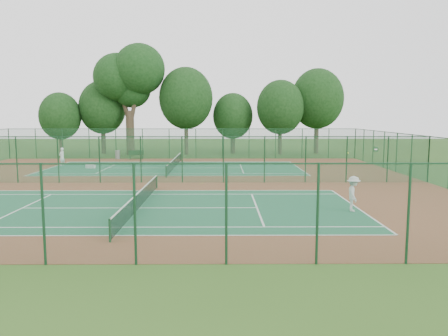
{
  "coord_description": "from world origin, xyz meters",
  "views": [
    {
      "loc": [
        4.44,
        -32.37,
        5.08
      ],
      "look_at": [
        4.64,
        -4.01,
        1.6
      ],
      "focal_mm": 35.0,
      "sensor_mm": 36.0,
      "label": 1
    }
  ],
  "objects": [
    {
      "name": "stray_ball_b",
      "position": [
        2.88,
        -0.92,
        0.04
      ],
      "size": [
        0.07,
        0.07,
        0.07
      ],
      "primitive_type": "sphere",
      "color": "#A7C22D",
      "rests_on": "red_pad"
    },
    {
      "name": "bench",
      "position": [
        -5.24,
        17.19,
        0.55
      ],
      "size": [
        1.74,
        0.68,
        1.04
      ],
      "rotation": [
        0.0,
        0.0,
        0.12
      ],
      "color": "black",
      "rests_on": "red_pad"
    },
    {
      "name": "court_near",
      "position": [
        0.0,
        -9.0,
        0.01
      ],
      "size": [
        23.77,
        10.97,
        0.01
      ],
      "primitive_type": "cube",
      "color": "#1C593A",
      "rests_on": "red_pad"
    },
    {
      "name": "evergreen_row",
      "position": [
        0.5,
        24.25,
        0.0
      ],
      "size": [
        39.0,
        5.0,
        12.0
      ],
      "primitive_type": null,
      "color": "black",
      "rests_on": "ground"
    },
    {
      "name": "fence_south",
      "position": [
        0.0,
        -18.0,
        1.76
      ],
      "size": [
        40.0,
        0.09,
        3.5
      ],
      "color": "#1B5334",
      "rests_on": "ground"
    },
    {
      "name": "red_pad",
      "position": [
        0.0,
        0.0,
        0.01
      ],
      "size": [
        40.0,
        36.0,
        0.01
      ],
      "primitive_type": "cube",
      "color": "brown",
      "rests_on": "ground"
    },
    {
      "name": "fence_divider",
      "position": [
        0.0,
        0.0,
        1.76
      ],
      "size": [
        40.0,
        0.09,
        3.5
      ],
      "color": "#1A4E2A",
      "rests_on": "ground"
    },
    {
      "name": "fence_east",
      "position": [
        20.0,
        0.0,
        1.76
      ],
      "size": [
        0.09,
        36.0,
        3.5
      ],
      "rotation": [
        0.0,
        0.0,
        1.57
      ],
      "color": "#1A4E2E",
      "rests_on": "ground"
    },
    {
      "name": "big_tree",
      "position": [
        -6.95,
        23.15,
        9.8
      ],
      "size": [
        9.01,
        6.59,
        13.83
      ],
      "color": "#392B1F",
      "rests_on": "ground"
    },
    {
      "name": "kit_bag",
      "position": [
        -7.95,
        8.78,
        0.18
      ],
      "size": [
        0.97,
        0.63,
        0.34
      ],
      "primitive_type": "cube",
      "rotation": [
        0.0,
        0.0,
        -0.34
      ],
      "color": "white",
      "rests_on": "red_pad"
    },
    {
      "name": "tennis_net_near",
      "position": [
        0.0,
        -9.0,
        0.54
      ],
      "size": [
        0.1,
        12.9,
        0.97
      ],
      "color": "#13361A",
      "rests_on": "ground"
    },
    {
      "name": "stray_ball_a",
      "position": [
        3.06,
        -0.51,
        0.04
      ],
      "size": [
        0.07,
        0.07,
        0.07
      ],
      "primitive_type": "sphere",
      "color": "#C8DD33",
      "rests_on": "red_pad"
    },
    {
      "name": "player_far",
      "position": [
        -11.38,
        10.91,
        0.92
      ],
      "size": [
        0.64,
        0.77,
        1.8
      ],
      "primitive_type": "imported",
      "rotation": [
        0.0,
        0.0,
        -1.94
      ],
      "color": "white",
      "rests_on": "court_far"
    },
    {
      "name": "ground",
      "position": [
        0.0,
        0.0,
        0.0
      ],
      "size": [
        120.0,
        120.0,
        0.0
      ],
      "primitive_type": "plane",
      "color": "#2D5119",
      "rests_on": "ground"
    },
    {
      "name": "fence_north",
      "position": [
        0.0,
        18.0,
        1.76
      ],
      "size": [
        40.0,
        0.09,
        3.5
      ],
      "color": "#1B522F",
      "rests_on": "ground"
    },
    {
      "name": "tennis_net_far",
      "position": [
        0.0,
        9.0,
        0.54
      ],
      "size": [
        0.1,
        12.9,
        0.97
      ],
      "color": "#123319",
      "rests_on": "ground"
    },
    {
      "name": "court_far",
      "position": [
        0.0,
        9.0,
        0.01
      ],
      "size": [
        23.77,
        10.97,
        0.01
      ],
      "primitive_type": "cube",
      "color": "#1F6444",
      "rests_on": "red_pad"
    },
    {
      "name": "player_near",
      "position": [
        11.38,
        -9.9,
        0.95
      ],
      "size": [
        0.89,
        1.3,
        1.87
      ],
      "primitive_type": "imported",
      "rotation": [
        0.0,
        0.0,
        1.4
      ],
      "color": "silver",
      "rests_on": "court_near"
    },
    {
      "name": "trash_bin",
      "position": [
        -7.44,
        17.6,
        0.51
      ],
      "size": [
        0.61,
        0.61,
        1.01
      ],
      "primitive_type": "cylinder",
      "rotation": [
        0.0,
        0.0,
        0.1
      ],
      "color": "gray",
      "rests_on": "red_pad"
    },
    {
      "name": "stray_ball_c",
      "position": [
        -3.25,
        -0.8,
        0.05
      ],
      "size": [
        0.07,
        0.07,
        0.07
      ],
      "primitive_type": "sphere",
      "color": "yellow",
      "rests_on": "red_pad"
    }
  ]
}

